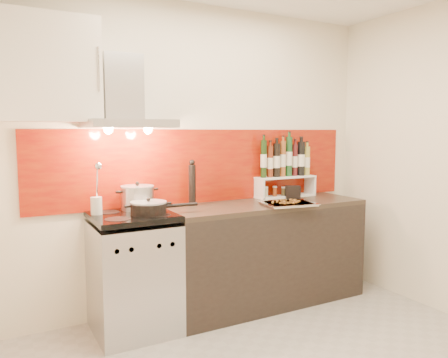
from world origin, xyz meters
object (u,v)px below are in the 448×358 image
counter (265,253)px  baking_tray (288,203)px  stock_pot (138,197)px  saute_pan (150,208)px  range_stove (134,275)px  pepper_mill (192,183)px

counter → baking_tray: baking_tray is taller
stock_pot → saute_pan: bearing=-85.7°
range_stove → baking_tray: bearing=-8.6°
pepper_mill → saute_pan: bearing=-151.3°
range_stove → pepper_mill: 0.88m
range_stove → baking_tray: baking_tray is taller
baking_tray → saute_pan: bearing=174.0°
counter → saute_pan: saute_pan is taller
stock_pot → baking_tray: size_ratio=0.54×
counter → baking_tray: (0.09, -0.20, 0.47)m
counter → stock_pot: size_ratio=6.91×
baking_tray → counter: bearing=114.8°
counter → stock_pot: stock_pot is taller
counter → pepper_mill: 0.91m
range_stove → counter: size_ratio=0.51×
range_stove → pepper_mill: bearing=17.7°
counter → baking_tray: size_ratio=3.74×
counter → saute_pan: (-1.09, -0.08, 0.51)m
pepper_mill → counter: bearing=-15.8°
range_stove → counter: 1.20m
counter → pepper_mill: size_ratio=4.63×
saute_pan → pepper_mill: 0.54m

